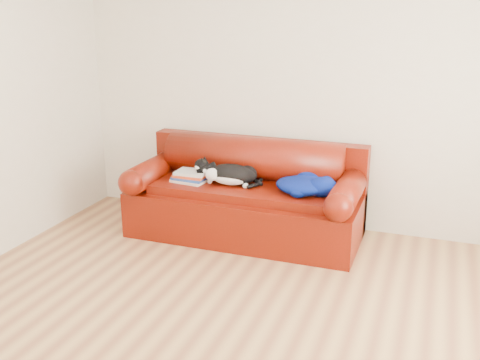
% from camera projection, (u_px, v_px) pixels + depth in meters
% --- Properties ---
extents(ground, '(4.50, 4.50, 0.00)m').
position_uv_depth(ground, '(230.00, 324.00, 3.79)').
color(ground, brown).
rests_on(ground, ground).
extents(room_shell, '(4.52, 4.02, 2.61)m').
position_uv_depth(room_shell, '(249.00, 76.00, 3.27)').
color(room_shell, beige).
rests_on(room_shell, ground).
extents(sofa_base, '(2.10, 0.90, 0.50)m').
position_uv_depth(sofa_base, '(245.00, 211.00, 5.20)').
color(sofa_base, '#3D0902').
rests_on(sofa_base, ground).
extents(sofa_back, '(2.10, 1.01, 0.88)m').
position_uv_depth(sofa_back, '(254.00, 173.00, 5.32)').
color(sofa_back, '#3D0902').
rests_on(sofa_back, ground).
extents(book_stack, '(0.34, 0.27, 0.10)m').
position_uv_depth(book_stack, '(191.00, 176.00, 5.18)').
color(book_stack, beige).
rests_on(book_stack, sofa_base).
extents(cat, '(0.66, 0.37, 0.23)m').
position_uv_depth(cat, '(231.00, 175.00, 5.08)').
color(cat, black).
rests_on(cat, sofa_base).
extents(blanket, '(0.62, 0.50, 0.17)m').
position_uv_depth(blanket, '(305.00, 184.00, 4.87)').
color(blanket, '#02094A').
rests_on(blanket, sofa_base).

